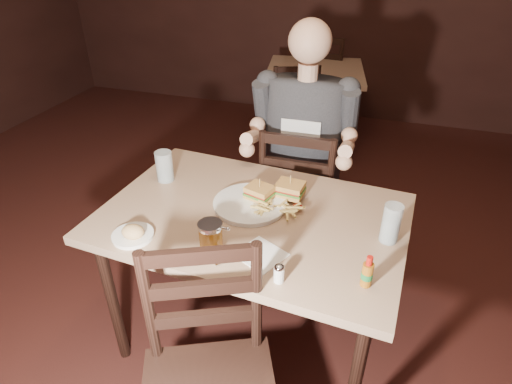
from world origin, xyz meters
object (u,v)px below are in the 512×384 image
(syrup_dispenser, at_px, (211,236))
(side_plate, at_px, (133,236))
(dinner_plate, at_px, (250,205))
(glass_right, at_px, (391,223))
(bg_table, at_px, (315,80))
(diner, at_px, (304,119))
(bg_chair_near, at_px, (299,130))
(main_table, at_px, (252,229))
(bg_chair_far, at_px, (324,83))
(hot_sauce, at_px, (368,271))
(glass_left, at_px, (164,166))
(chair_far, at_px, (300,196))

(syrup_dispenser, distance_m, side_plate, 0.32)
(dinner_plate, bearing_deg, glass_right, -5.76)
(bg_table, distance_m, side_plate, 2.48)
(diner, bearing_deg, glass_right, -53.77)
(bg_table, height_order, bg_chair_near, bg_chair_near)
(main_table, distance_m, glass_right, 0.57)
(bg_table, xyz_separation_m, glass_right, (0.71, -2.18, 0.17))
(bg_chair_far, xyz_separation_m, hot_sauce, (0.65, -3.00, 0.35))
(diner, xyz_separation_m, side_plate, (-0.47, -0.90, -0.19))
(hot_sauce, bearing_deg, bg_chair_near, 108.83)
(bg_table, height_order, syrup_dispenser, syrup_dispenser)
(main_table, xyz_separation_m, glass_left, (-0.48, 0.15, 0.15))
(diner, xyz_separation_m, glass_right, (0.48, -0.62, -0.12))
(dinner_plate, distance_m, hot_sauce, 0.62)
(bg_chair_near, height_order, glass_left, glass_left)
(bg_table, height_order, glass_left, glass_left)
(glass_right, relative_size, side_plate, 1.02)
(dinner_plate, relative_size, side_plate, 1.97)
(dinner_plate, xyz_separation_m, glass_right, (0.58, -0.06, 0.07))
(glass_right, height_order, hot_sauce, glass_right)
(glass_right, bearing_deg, diner, 127.71)
(main_table, height_order, bg_chair_near, bg_chair_near)
(main_table, height_order, bg_table, same)
(bg_table, height_order, bg_chair_far, bg_chair_far)
(chair_far, bearing_deg, bg_table, -82.88)
(bg_chair_far, xyz_separation_m, glass_left, (-0.33, -2.58, 0.36))
(main_table, height_order, syrup_dispenser, syrup_dispenser)
(main_table, height_order, chair_far, chair_far)
(diner, bearing_deg, glass_left, -141.58)
(bg_table, relative_size, dinner_plate, 2.98)
(bg_chair_far, height_order, glass_left, bg_chair_far)
(diner, relative_size, dinner_plate, 3.10)
(syrup_dispenser, bearing_deg, dinner_plate, 85.27)
(hot_sauce, bearing_deg, side_plate, -179.12)
(bg_table, relative_size, side_plate, 5.87)
(glass_left, bearing_deg, dinner_plate, -11.67)
(glass_left, bearing_deg, hot_sauce, -23.49)
(diner, height_order, glass_right, diner)
(main_table, relative_size, side_plate, 8.38)
(bg_chair_far, height_order, side_plate, bg_chair_far)
(main_table, distance_m, chair_far, 0.70)
(main_table, bearing_deg, bg_table, 94.08)
(main_table, bearing_deg, glass_right, -0.70)
(hot_sauce, bearing_deg, dinner_plate, 147.66)
(diner, relative_size, glass_right, 5.99)
(chair_far, height_order, diner, diner)
(main_table, xyz_separation_m, glass_right, (0.55, -0.01, 0.16))
(bg_chair_far, height_order, dinner_plate, bg_chair_far)
(dinner_plate, height_order, side_plate, dinner_plate)
(glass_left, relative_size, syrup_dispenser, 1.26)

